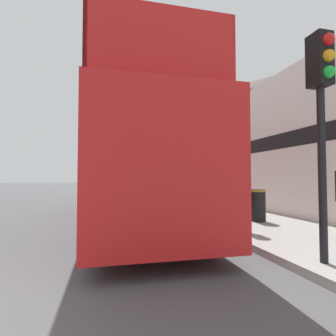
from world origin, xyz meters
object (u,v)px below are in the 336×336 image
at_px(traffic_signal, 322,93).
at_px(lamp_post_third, 139,158).
at_px(pedestrian_third, 220,184).
at_px(lamp_post_second, 153,153).
at_px(lamp_post_nearest, 212,124).
at_px(parked_car_ahead_of_bus, 131,190).
at_px(litter_bin, 258,204).
at_px(tour_bus, 132,165).

xyz_separation_m(traffic_signal, lamp_post_third, (0.14, 23.44, 0.68)).
bearing_deg(pedestrian_third, lamp_post_second, 93.53).
xyz_separation_m(lamp_post_nearest, lamp_post_third, (-0.05, 18.66, 0.19)).
height_order(parked_car_ahead_of_bus, lamp_post_nearest, lamp_post_nearest).
relative_size(traffic_signal, lamp_post_third, 0.74).
bearing_deg(lamp_post_second, lamp_post_nearest, -88.21).
relative_size(lamp_post_nearest, litter_bin, 4.70).
height_order(parked_car_ahead_of_bus, litter_bin, parked_car_ahead_of_bus).
distance_m(traffic_signal, lamp_post_nearest, 4.81).
relative_size(parked_car_ahead_of_bus, lamp_post_second, 1.04).
bearing_deg(parked_car_ahead_of_bus, litter_bin, -74.42).
bearing_deg(lamp_post_nearest, parked_car_ahead_of_bus, 101.13).
relative_size(lamp_post_second, litter_bin, 4.53).
bearing_deg(lamp_post_nearest, tour_bus, 157.08).
xyz_separation_m(lamp_post_second, lamp_post_third, (0.24, 9.33, 0.29)).
bearing_deg(lamp_post_third, tour_bus, -98.19).
bearing_deg(parked_car_ahead_of_bus, tour_bus, -95.39).
height_order(lamp_post_third, litter_bin, lamp_post_third).
bearing_deg(tour_bus, traffic_signal, -67.49).
xyz_separation_m(pedestrian_third, traffic_signal, (-0.48, -4.79, 1.55)).
relative_size(lamp_post_nearest, lamp_post_second, 1.04).
bearing_deg(tour_bus, lamp_post_nearest, -22.50).
xyz_separation_m(parked_car_ahead_of_bus, lamp_post_second, (1.52, 0.10, 2.51)).
height_order(pedestrian_third, lamp_post_third, lamp_post_third).
xyz_separation_m(pedestrian_third, lamp_post_second, (-0.57, 9.32, 1.95)).
distance_m(lamp_post_second, lamp_post_third, 9.34).
distance_m(lamp_post_second, litter_bin, 10.75).
xyz_separation_m(tour_bus, traffic_signal, (2.38, -5.87, 0.89)).
xyz_separation_m(tour_bus, litter_bin, (3.63, -2.12, -1.25)).
height_order(lamp_post_second, lamp_post_third, lamp_post_third).
bearing_deg(lamp_post_second, tour_bus, -105.51).
height_order(pedestrian_third, traffic_signal, traffic_signal).
relative_size(parked_car_ahead_of_bus, lamp_post_third, 0.94).
height_order(lamp_post_nearest, lamp_post_second, lamp_post_nearest).
xyz_separation_m(traffic_signal, lamp_post_nearest, (0.20, 4.78, 0.50)).
relative_size(pedestrian_third, litter_bin, 1.89).
bearing_deg(traffic_signal, litter_bin, 71.63).
bearing_deg(litter_bin, parked_car_ahead_of_bus, 105.62).
height_order(pedestrian_third, lamp_post_nearest, lamp_post_nearest).
relative_size(pedestrian_third, lamp_post_nearest, 0.40).
bearing_deg(litter_bin, pedestrian_third, 126.48).
distance_m(tour_bus, traffic_signal, 6.40).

